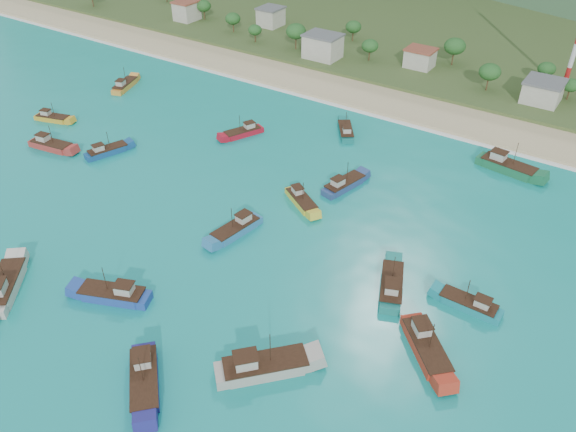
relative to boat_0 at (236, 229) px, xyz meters
The scene contains 23 objects.
ground 12.74m from the boat_0, 70.27° to the right, with size 600.00×600.00×0.00m, color #0B8180.
beach 67.17m from the boat_0, 86.33° to the left, with size 400.00×18.00×1.20m, color beige.
land 128.10m from the boat_0, 88.08° to the left, with size 400.00×110.00×2.40m, color #385123.
surf_line 57.69m from the boat_0, 85.73° to the left, with size 400.00×2.50×0.08m, color white.
village 93.44m from the boat_0, 72.93° to the left, with size 217.53×25.79×7.77m.
vegetation 91.27m from the boat_0, 87.14° to the left, with size 278.67×25.36×9.04m.
boat_0 is the anchor object (origin of this frame).
boat_1 38.46m from the boat_0, 123.09° to the right, with size 10.76×11.84×7.32m.
boat_2 39.70m from the boat_0, 10.12° to the right, with size 10.60×10.71×6.87m.
boat_6 59.60m from the boat_0, 54.76° to the left, with size 12.99×5.43×7.44m.
boat_7 41.58m from the boat_0, ahead, with size 9.65×3.00×5.68m.
boat_8 15.11m from the boat_0, 71.60° to the left, with size 9.58×7.39×5.63m.
boat_9 42.16m from the boat_0, behind, with size 5.76×9.90×5.61m.
boat_10 31.55m from the boat_0, 45.37° to the right, with size 11.49×11.88×7.54m.
boat_11 53.88m from the boat_0, behind, with size 11.06×4.88×6.31m.
boat_14 29.72m from the boat_0, ahead, with size 7.21×11.47×6.53m.
boat_15 24.52m from the boat_0, 102.81° to the right, with size 11.73×7.37×6.68m.
boat_16 44.49m from the boat_0, 92.62° to the left, with size 7.87×9.58×5.72m.
boat_17 25.43m from the boat_0, 69.44° to the left, with size 5.30×10.72×6.08m.
boat_19 37.67m from the boat_0, 125.47° to the left, with size 6.51×9.92×5.67m.
boat_21 34.41m from the boat_0, 72.63° to the right, with size 10.78×10.51×6.87m.
boat_23 66.36m from the boat_0, behind, with size 9.37×5.10×5.31m.
boat_25 74.26m from the boat_0, 152.10° to the left, with size 6.26×10.67×6.06m.
Camera 1 is at (47.94, -49.73, 61.82)m, focal length 35.00 mm.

